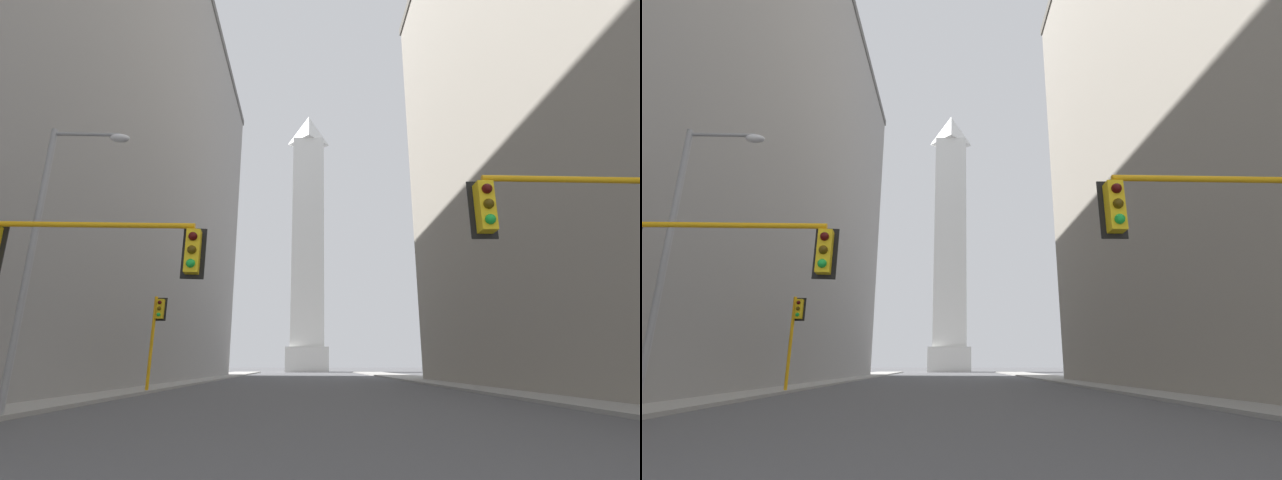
{
  "view_description": "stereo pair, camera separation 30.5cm",
  "coord_description": "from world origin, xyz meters",
  "views": [
    {
      "loc": [
        -0.55,
        -0.42,
        1.5
      ],
      "look_at": [
        1.91,
        67.88,
        21.41
      ],
      "focal_mm": 24.0,
      "sensor_mm": 36.0,
      "label": 1
    },
    {
      "loc": [
        -0.24,
        -0.43,
        1.5
      ],
      "look_at": [
        1.91,
        67.88,
        21.41
      ],
      "focal_mm": 24.0,
      "sensor_mm": 36.0,
      "label": 2
    }
  ],
  "objects": [
    {
      "name": "traffic_light_near_left",
      "position": [
        -6.64,
        9.96,
        3.8
      ],
      "size": [
        5.74,
        0.52,
        4.97
      ],
      "color": "orange",
      "rests_on": "ground_plane"
    },
    {
      "name": "traffic_light_mid_left",
      "position": [
        -8.93,
        24.42,
        3.46
      ],
      "size": [
        0.79,
        0.51,
        5.24
      ],
      "color": "orange",
      "rests_on": "ground_plane"
    },
    {
      "name": "building_left",
      "position": [
        -24.58,
        32.96,
        20.4
      ],
      "size": [
        27.15,
        60.57,
        40.78
      ],
      "color": "gray",
      "rests_on": "ground_plane"
    },
    {
      "name": "street_lamp",
      "position": [
        -8.68,
        12.71,
        5.49
      ],
      "size": [
        2.62,
        0.36,
        9.12
      ],
      "color": "gray",
      "rests_on": "ground_plane"
    },
    {
      "name": "sidewalk_right",
      "position": [
        11.29,
        32.26,
        0.07
      ],
      "size": [
        5.0,
        107.54,
        0.15
      ],
      "primitive_type": "cube",
      "color": "gray",
      "rests_on": "ground_plane"
    },
    {
      "name": "traffic_light_near_right",
      "position": [
        6.74,
        8.0,
        4.23
      ],
      "size": [
        5.91,
        0.5,
        5.5
      ],
      "color": "orange",
      "rests_on": "ground_plane"
    },
    {
      "name": "sidewalk_left",
      "position": [
        -11.29,
        32.26,
        0.07
      ],
      "size": [
        5.0,
        107.54,
        0.15
      ],
      "primitive_type": "cube",
      "color": "gray",
      "rests_on": "ground_plane"
    },
    {
      "name": "obelisk",
      "position": [
        0.0,
        89.62,
        28.05
      ],
      "size": [
        8.52,
        8.52,
        58.47
      ],
      "color": "silver",
      "rests_on": "ground_plane"
    }
  ]
}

